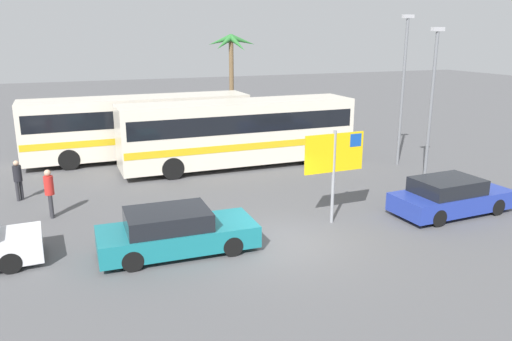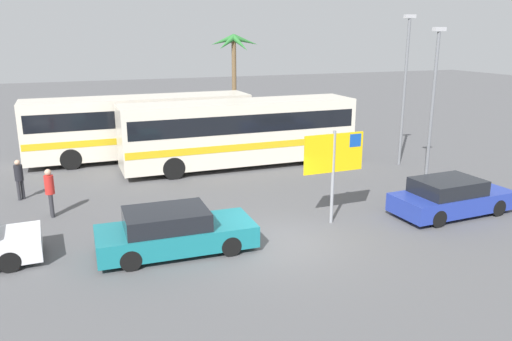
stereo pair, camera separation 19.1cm
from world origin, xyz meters
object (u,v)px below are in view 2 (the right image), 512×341
car_blue (451,197)px  bus_rear_coach (140,124)px  bus_front_coach (240,130)px  ferry_sign (335,157)px  car_teal (174,231)px  pedestrian_by_bus (50,189)px  pedestrian_crossing_lot (19,177)px

car_blue → bus_rear_coach: bearing=123.0°
bus_front_coach → ferry_sign: bearing=-87.0°
car_blue → ferry_sign: bearing=167.2°
bus_front_coach → car_teal: (-5.14, -8.78, -1.15)m
bus_rear_coach → ferry_sign: (4.64, -11.75, 0.54)m
car_teal → pedestrian_by_bus: size_ratio=2.67×
ferry_sign → pedestrian_crossing_lot: 12.12m
car_teal → car_blue: 9.90m
car_blue → car_teal: bearing=175.4°
ferry_sign → pedestrian_crossing_lot: bearing=145.5°
bus_rear_coach → pedestrian_by_bus: size_ratio=6.49×
bus_front_coach → pedestrian_by_bus: size_ratio=6.49×
bus_rear_coach → pedestrian_crossing_lot: size_ratio=7.09×
pedestrian_by_bus → bus_rear_coach: bearing=-126.8°
car_teal → bus_front_coach: bearing=61.0°
ferry_sign → car_blue: (4.33, -0.78, -1.69)m
bus_rear_coach → ferry_sign: bearing=-68.4°
car_blue → pedestrian_crossing_lot: (-14.43, 7.32, 0.30)m
ferry_sign → car_blue: ferry_sign is taller
bus_front_coach → pedestrian_crossing_lot: size_ratio=7.09×
bus_rear_coach → car_teal: size_ratio=2.43×
bus_front_coach → car_blue: bus_front_coach is taller
bus_front_coach → pedestrian_crossing_lot: 9.87m
car_teal → pedestrian_crossing_lot: 8.32m
bus_front_coach → car_blue: (4.76, -9.12, -1.15)m
pedestrian_crossing_lot → bus_rear_coach: bearing=-90.1°
car_teal → pedestrian_crossing_lot: (-4.54, 6.97, 0.29)m
bus_rear_coach → pedestrian_crossing_lot: bus_rear_coach is taller
car_teal → ferry_sign: bearing=5.8°
bus_front_coach → ferry_sign: 8.37m
bus_front_coach → car_teal: 10.23m
bus_rear_coach → pedestrian_by_bus: bearing=-119.4°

